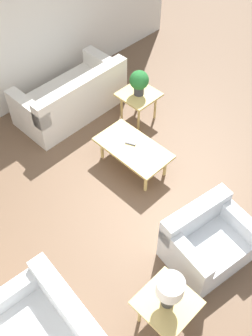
{
  "coord_description": "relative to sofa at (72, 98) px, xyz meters",
  "views": [
    {
      "loc": [
        -2.16,
        2.61,
        4.57
      ],
      "look_at": [
        0.3,
        0.15,
        0.55
      ],
      "focal_mm": 42.0,
      "sensor_mm": 36.0,
      "label": 1
    }
  ],
  "objects": [
    {
      "name": "potted_plant",
      "position": [
        -0.89,
        -0.7,
        0.45
      ],
      "size": [
        0.31,
        0.31,
        0.43
      ],
      "color": "#333338",
      "rests_on": "side_table_plant"
    },
    {
      "name": "side_table_lamp",
      "position": [
        -3.52,
        1.6,
        0.14
      ],
      "size": [
        0.59,
        0.59,
        0.52
      ],
      "color": "tan",
      "rests_on": "ground_plane"
    },
    {
      "name": "side_table_plant",
      "position": [
        -0.89,
        -0.7,
        0.14
      ],
      "size": [
        0.59,
        0.59,
        0.52
      ],
      "color": "tan",
      "rests_on": "ground_plane"
    },
    {
      "name": "ground_plane",
      "position": [
        -2.2,
        0.45,
        -0.32
      ],
      "size": [
        14.0,
        14.0,
        0.0
      ],
      "primitive_type": "plane",
      "color": "brown"
    },
    {
      "name": "sofa",
      "position": [
        0.0,
        0.0,
        0.0
      ],
      "size": [
        0.94,
        1.86,
        0.84
      ],
      "rotation": [
        0.0,
        0.0,
        1.58
      ],
      "color": "silver",
      "rests_on": "ground_plane"
    },
    {
      "name": "armchair",
      "position": [
        -3.31,
        0.6,
        -0.01
      ],
      "size": [
        0.94,
        1.1,
        0.76
      ],
      "rotation": [
        0.0,
        0.0,
        -1.74
      ],
      "color": "silver",
      "rests_on": "ground_plane"
    },
    {
      "name": "remote_control",
      "position": [
        -1.53,
        0.14,
        0.11
      ],
      "size": [
        0.16,
        0.1,
        0.02
      ],
      "color": "#4C4C51",
      "rests_on": "coffee_table"
    },
    {
      "name": "wall_right",
      "position": [
        0.86,
        0.45,
        1.03
      ],
      "size": [
        0.12,
        7.2,
        2.7
      ],
      "color": "silver",
      "rests_on": "ground_plane"
    },
    {
      "name": "table_lamp",
      "position": [
        -3.52,
        1.6,
        0.52
      ],
      "size": [
        0.28,
        0.28,
        0.48
      ],
      "color": "#333333",
      "rests_on": "side_table_lamp"
    },
    {
      "name": "coffee_table",
      "position": [
        -1.6,
        0.15,
        0.05
      ],
      "size": [
        1.13,
        0.62,
        0.41
      ],
      "color": "tan",
      "rests_on": "ground_plane"
    }
  ]
}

